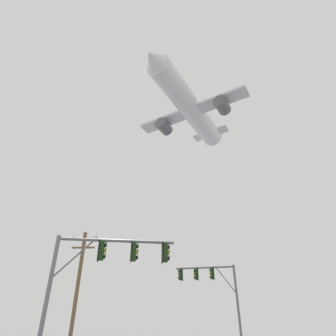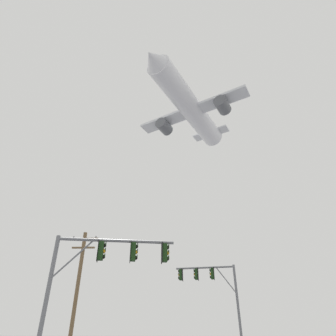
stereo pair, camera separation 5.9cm
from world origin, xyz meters
The scene contains 4 objects.
signal_pole_near centered at (-3.79, 8.16, 4.48)m, with size 5.84×1.23×5.77m.
signal_pole_far centered at (2.69, 19.89, 5.01)m, with size 5.07×1.09×6.53m.
utility_pole centered at (-7.61, 16.14, 4.52)m, with size 2.20×0.28×8.46m.
airplane centered at (2.43, 33.80, 37.14)m, with size 19.90×25.77×7.50m.
Camera 1 is at (-0.18, -6.01, 1.73)m, focal length 30.24 mm.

